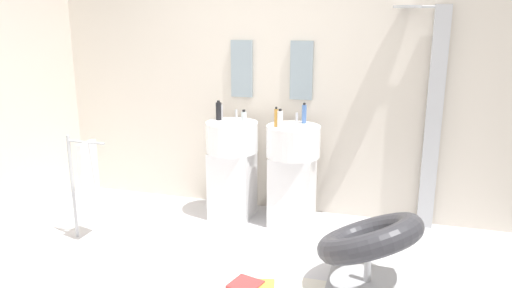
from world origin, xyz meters
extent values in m
cube|color=silver|center=(0.00, 0.00, -0.02)|extent=(4.80, 3.60, 0.04)
cube|color=beige|center=(0.00, 1.65, 1.30)|extent=(4.80, 0.10, 2.60)
cube|color=white|center=(-0.30, 1.26, 0.34)|extent=(0.40, 0.40, 0.67)
cylinder|color=white|center=(-0.30, 1.26, 0.82)|extent=(0.51, 0.51, 0.29)
cylinder|color=#B7BABF|center=(-0.30, 1.40, 1.01)|extent=(0.02, 0.02, 0.10)
cube|color=white|center=(0.30, 1.26, 0.34)|extent=(0.40, 0.40, 0.67)
cylinder|color=white|center=(0.30, 1.26, 0.82)|extent=(0.51, 0.51, 0.29)
cylinder|color=#B7BABF|center=(0.30, 1.40, 1.01)|extent=(0.02, 0.02, 0.10)
cube|color=#8C9EA8|center=(-0.30, 1.58, 1.45)|extent=(0.22, 0.03, 0.56)
cube|color=#8C9EA8|center=(0.30, 1.58, 1.45)|extent=(0.22, 0.03, 0.56)
cube|color=#B7BABF|center=(1.54, 1.53, 1.02)|extent=(0.14, 0.08, 2.05)
cylinder|color=#B7BABF|center=(1.39, 1.51, 2.03)|extent=(0.30, 0.02, 0.02)
cylinder|color=#B7BABF|center=(1.24, 1.48, 2.03)|extent=(0.24, 0.24, 0.02)
cube|color=#B7BABF|center=(1.09, 0.24, 0.03)|extent=(0.56, 0.50, 0.06)
cylinder|color=#B7BABF|center=(1.09, 0.24, 0.20)|extent=(0.05, 0.05, 0.34)
torus|color=#333338|center=(1.09, 0.24, 0.40)|extent=(1.05, 1.05, 0.49)
cylinder|color=#B7BABF|center=(-1.50, 0.38, 0.47)|extent=(0.03, 0.03, 0.95)
cylinder|color=#B7BABF|center=(-1.32, 0.38, 0.90)|extent=(0.36, 0.02, 0.02)
cube|color=white|center=(-1.32, 0.38, 0.65)|extent=(0.04, 0.22, 0.50)
cube|color=gold|center=(0.33, 0.00, 0.02)|extent=(0.27, 0.22, 0.02)
cube|color=#B73838|center=(0.24, -0.03, 0.03)|extent=(0.26, 0.26, 0.03)
cylinder|color=silver|center=(-0.16, 1.19, 1.03)|extent=(0.05, 0.05, 0.12)
cylinder|color=black|center=(-0.16, 1.19, 1.10)|extent=(0.03, 0.03, 0.02)
cylinder|color=#4C72B7|center=(0.37, 1.40, 1.05)|extent=(0.04, 0.04, 0.18)
cylinder|color=black|center=(0.37, 1.40, 1.15)|extent=(0.02, 0.02, 0.02)
cylinder|color=black|center=(-0.46, 1.32, 1.05)|extent=(0.05, 0.05, 0.17)
cylinder|color=black|center=(-0.46, 1.32, 1.15)|extent=(0.03, 0.03, 0.02)
cylinder|color=white|center=(0.20, 1.17, 1.04)|extent=(0.05, 0.05, 0.15)
cylinder|color=black|center=(0.20, 1.17, 1.12)|extent=(0.03, 0.03, 0.02)
cylinder|color=#99999E|center=(-0.46, 1.35, 1.04)|extent=(0.05, 0.05, 0.15)
cylinder|color=black|center=(-0.46, 1.35, 1.12)|extent=(0.03, 0.03, 0.02)
cylinder|color=#C68C38|center=(0.16, 1.18, 1.05)|extent=(0.04, 0.04, 0.16)
cylinder|color=black|center=(0.16, 1.18, 1.14)|extent=(0.02, 0.02, 0.02)
camera|label=1|loc=(1.21, -3.02, 1.89)|focal=33.63mm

